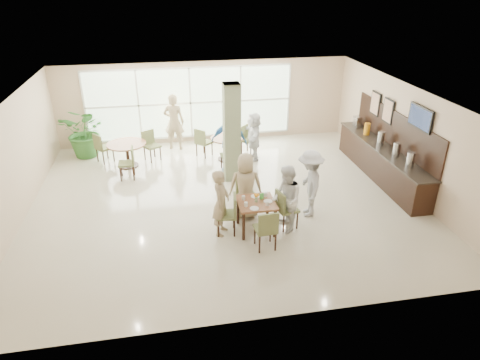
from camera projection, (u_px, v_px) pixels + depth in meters
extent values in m
plane|color=beige|center=(225.00, 198.00, 11.44)|extent=(10.00, 10.00, 0.00)
plane|color=white|center=(223.00, 95.00, 10.22)|extent=(10.00, 10.00, 0.00)
plane|color=#CCB092|center=(205.00, 102.00, 14.81)|extent=(10.00, 0.00, 10.00)
plane|color=#CCB092|center=(265.00, 253.00, 6.85)|extent=(10.00, 0.00, 10.00)
plane|color=#CCB092|center=(13.00, 164.00, 10.02)|extent=(0.00, 9.00, 9.00)
plane|color=#CCB092|center=(405.00, 137.00, 11.63)|extent=(0.00, 9.00, 9.00)
plane|color=silver|center=(191.00, 103.00, 14.70)|extent=(7.00, 0.00, 7.00)
cube|color=#6E7853|center=(232.00, 133.00, 11.95)|extent=(0.45, 0.45, 2.80)
cube|color=brown|center=(256.00, 203.00, 9.72)|extent=(0.86, 0.86, 0.05)
cube|color=black|center=(244.00, 227.00, 9.51)|extent=(0.06, 0.06, 0.70)
cube|color=black|center=(275.00, 223.00, 9.63)|extent=(0.06, 0.06, 0.70)
cube|color=black|center=(238.00, 211.00, 10.15)|extent=(0.06, 0.06, 0.70)
cube|color=black|center=(267.00, 208.00, 10.26)|extent=(0.06, 0.06, 0.70)
cylinder|color=brown|center=(126.00, 144.00, 13.05)|extent=(1.19, 1.19, 0.04)
cylinder|color=black|center=(128.00, 155.00, 13.21)|extent=(0.10, 0.10, 0.71)
cylinder|color=black|center=(129.00, 165.00, 13.36)|extent=(0.60, 0.60, 0.03)
cylinder|color=brown|center=(227.00, 138.00, 13.52)|extent=(1.04, 1.04, 0.04)
cylinder|color=black|center=(227.00, 149.00, 13.68)|extent=(0.10, 0.10, 0.71)
cylinder|color=black|center=(227.00, 159.00, 13.83)|extent=(0.60, 0.60, 0.03)
cylinder|color=white|center=(243.00, 198.00, 9.78)|extent=(0.08, 0.08, 0.10)
cylinder|color=white|center=(266.00, 194.00, 9.93)|extent=(0.08, 0.08, 0.10)
cylinder|color=white|center=(246.00, 204.00, 9.50)|extent=(0.08, 0.08, 0.10)
cylinder|color=white|center=(267.00, 203.00, 9.54)|extent=(0.08, 0.08, 0.10)
cylinder|color=white|center=(254.00, 208.00, 9.42)|extent=(0.20, 0.20, 0.01)
cylinder|color=white|center=(255.00, 196.00, 9.93)|extent=(0.20, 0.20, 0.01)
cylinder|color=white|center=(268.00, 201.00, 9.71)|extent=(0.20, 0.20, 0.01)
cylinder|color=#99B27F|center=(256.00, 199.00, 9.69)|extent=(0.07, 0.07, 0.12)
sphere|color=orange|center=(258.00, 195.00, 9.64)|extent=(0.07, 0.07, 0.07)
sphere|color=orange|center=(255.00, 195.00, 9.66)|extent=(0.07, 0.07, 0.07)
sphere|color=orange|center=(256.00, 196.00, 9.61)|extent=(0.07, 0.07, 0.07)
cube|color=green|center=(262.00, 196.00, 9.79)|extent=(0.10, 0.05, 0.15)
cube|color=black|center=(381.00, 163.00, 12.44)|extent=(0.60, 4.60, 0.90)
cube|color=black|center=(383.00, 148.00, 12.23)|extent=(0.64, 4.70, 0.04)
cube|color=black|center=(395.00, 130.00, 12.05)|extent=(0.04, 4.60, 1.00)
cylinder|color=silver|center=(410.00, 160.00, 10.90)|extent=(0.20, 0.20, 0.40)
cylinder|color=silver|center=(397.00, 150.00, 11.52)|extent=(0.20, 0.20, 0.40)
cylinder|color=silver|center=(381.00, 138.00, 12.32)|extent=(0.20, 0.20, 0.40)
cylinder|color=orange|center=(367.00, 129.00, 13.12)|extent=(0.18, 0.18, 0.36)
cube|color=silver|center=(357.00, 122.00, 13.74)|extent=(0.18, 0.30, 0.36)
cube|color=black|center=(421.00, 118.00, 10.77)|extent=(0.06, 1.00, 0.58)
cube|color=#7F99CC|center=(420.00, 118.00, 10.76)|extent=(0.01, 0.92, 0.50)
cube|color=black|center=(388.00, 111.00, 12.31)|extent=(0.04, 0.55, 0.70)
cube|color=#965636|center=(387.00, 111.00, 12.31)|extent=(0.01, 0.47, 0.62)
cube|color=black|center=(376.00, 103.00, 13.02)|extent=(0.04, 0.55, 0.70)
cube|color=#965636|center=(375.00, 103.00, 13.02)|extent=(0.01, 0.47, 0.62)
imported|color=#336E2C|center=(86.00, 132.00, 13.73)|extent=(1.98, 1.98, 1.66)
imported|color=tan|center=(221.00, 203.00, 9.59)|extent=(0.57, 0.68, 1.58)
imported|color=tan|center=(246.00, 186.00, 10.26)|extent=(0.87, 0.56, 1.65)
imported|color=white|center=(286.00, 199.00, 9.71)|extent=(0.62, 0.79, 1.60)
imported|color=#ACACAF|center=(310.00, 184.00, 10.32)|extent=(0.79, 1.18, 1.70)
imported|color=#4184C5|center=(229.00, 142.00, 12.69)|extent=(1.22, 0.95, 1.83)
imported|color=white|center=(254.00, 136.00, 13.56)|extent=(0.74, 1.47, 1.54)
imported|color=tan|center=(174.00, 122.00, 14.27)|extent=(0.79, 0.62, 1.90)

